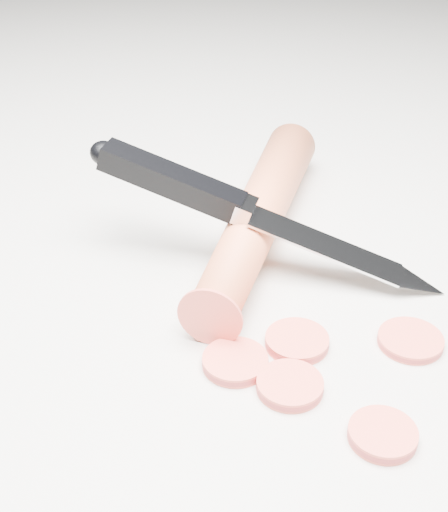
{
  "coord_description": "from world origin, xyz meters",
  "views": [
    {
      "loc": [
        -0.02,
        -0.35,
        0.26
      ],
      "look_at": [
        -0.05,
        0.02,
        0.02
      ],
      "focal_mm": 50.0,
      "sensor_mm": 36.0,
      "label": 1
    }
  ],
  "objects": [
    {
      "name": "ground",
      "position": [
        0.0,
        0.0,
        0.0
      ],
      "size": [
        2.4,
        2.4,
        0.0
      ],
      "primitive_type": "plane",
      "color": "beige",
      "rests_on": "ground"
    },
    {
      "name": "carrot",
      "position": [
        -0.03,
        0.07,
        0.02
      ],
      "size": [
        0.08,
        0.23,
        0.03
      ],
      "primitive_type": "cylinder",
      "rotation": [
        1.57,
        0.0,
        -0.2
      ],
      "color": "#EA6236",
      "rests_on": "ground"
    },
    {
      "name": "carrot_slice_0",
      "position": [
        0.04,
        -0.11,
        0.0
      ],
      "size": [
        0.03,
        0.03,
        0.01
      ],
      "primitive_type": "cylinder",
      "color": "#F14E3E",
      "rests_on": "ground"
    },
    {
      "name": "carrot_slice_1",
      "position": [
        0.06,
        -0.04,
        0.0
      ],
      "size": [
        0.04,
        0.04,
        0.01
      ],
      "primitive_type": "cylinder",
      "color": "#F14E3E",
      "rests_on": "ground"
    },
    {
      "name": "carrot_slice_2",
      "position": [
        -0.0,
        -0.08,
        0.0
      ],
      "size": [
        0.03,
        0.03,
        0.01
      ],
      "primitive_type": "cylinder",
      "color": "#F14E3E",
      "rests_on": "ground"
    },
    {
      "name": "carrot_slice_3",
      "position": [
        -0.0,
        -0.04,
        0.0
      ],
      "size": [
        0.04,
        0.04,
        0.01
      ],
      "primitive_type": "cylinder",
      "color": "#F14E3E",
      "rests_on": "ground"
    },
    {
      "name": "carrot_slice_4",
      "position": [
        -0.03,
        -0.06,
        0.0
      ],
      "size": [
        0.04,
        0.04,
        0.01
      ],
      "primitive_type": "cylinder",
      "color": "#F14E3E",
      "rests_on": "ground"
    },
    {
      "name": "kitchen_knife",
      "position": [
        -0.02,
        0.04,
        0.04
      ],
      "size": [
        0.24,
        0.07,
        0.08
      ],
      "primitive_type": null,
      "color": "#BBBDC2",
      "rests_on": "ground"
    }
  ]
}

